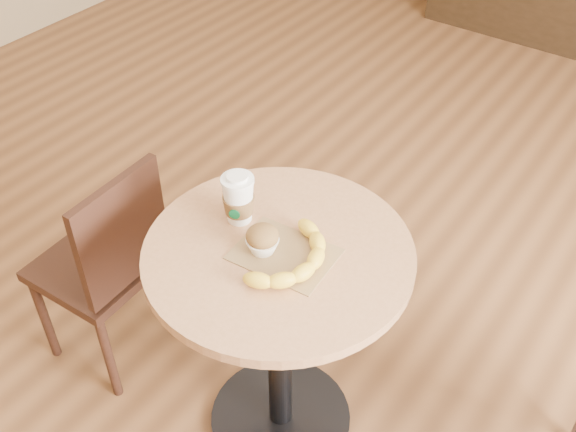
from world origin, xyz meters
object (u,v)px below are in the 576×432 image
object	(u,v)px
cafe_table	(279,310)
muffin	(262,239)
banana	(296,259)
chair_left	(108,263)
coffee_cup	(239,200)

from	to	relation	value
cafe_table	muffin	distance (m)	0.27
cafe_table	banana	distance (m)	0.26
chair_left	banana	bearing A→B (deg)	93.32
cafe_table	chair_left	distance (m)	0.61
cafe_table	banana	world-z (taller)	banana
muffin	banana	distance (m)	0.10
coffee_cup	muffin	bearing A→B (deg)	-50.15
muffin	cafe_table	bearing A→B (deg)	45.89
cafe_table	banana	bearing A→B (deg)	-18.14
cafe_table	chair_left	bearing A→B (deg)	-171.48
muffin	banana	xyz separation A→B (m)	(0.10, 0.01, -0.02)
cafe_table	chair_left	world-z (taller)	chair_left
chair_left	coffee_cup	distance (m)	0.60
chair_left	coffee_cup	bearing A→B (deg)	103.00
cafe_table	chair_left	xyz separation A→B (m)	(-0.59, -0.09, -0.09)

